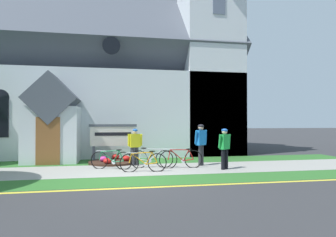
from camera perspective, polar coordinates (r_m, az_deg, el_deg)
The scene contains 16 objects.
ground at distance 13.46m, azimuth -8.63°, elevation -8.75°, with size 140.00×140.00×0.00m, color #333335.
sidewalk_slab at distance 11.41m, azimuth -11.73°, elevation -10.16°, with size 32.00×2.79×0.01m, color #99968E.
grass_verge at distance 9.27m, azimuth -12.11°, elevation -12.37°, with size 32.00×1.57×0.01m, color #2D6628.
church_lawn at distance 13.82m, azimuth -11.46°, elevation -8.51°, with size 24.00×2.09×0.01m, color #2D6628.
curb_paint_stripe at distance 8.35m, azimuth -12.33°, elevation -13.67°, with size 28.00×0.16×0.01m, color yellow.
church_building at distance 19.08m, azimuth -9.48°, elevation 7.15°, with size 15.36×10.76×12.20m.
church_sign at distance 13.79m, azimuth -10.97°, elevation -3.54°, with size 2.24×0.24×1.78m.
flower_bed at distance 13.33m, azimuth -11.00°, elevation -8.45°, with size 2.18×2.18×0.34m.
bicycle_yellow at distance 11.63m, azimuth -11.27°, elevation -8.15°, with size 1.65×0.63×0.82m.
bicycle_red at distance 10.82m, azimuth -4.94°, elevation -8.72°, with size 1.76×0.18×0.82m.
bicycle_silver at distance 11.80m, azimuth -3.32°, elevation -8.01°, with size 1.77×0.21×0.85m.
bicycle_blue at distance 11.68m, azimuth 2.64°, elevation -8.07°, with size 1.79×0.10×0.82m.
cyclist_in_green_jersey at distance 12.42m, azimuth -6.64°, elevation -5.14°, with size 0.63×0.32×1.60m.
cyclist_in_blue_jersey at distance 12.37m, azimuth 6.63°, elevation -4.50°, with size 0.61×0.50×1.79m.
cyclist_in_orange_jersey at distance 11.53m, azimuth 11.29°, elevation -5.37°, with size 0.58×0.46×1.62m.
roadside_conifer at distance 21.47m, azimuth 9.43°, elevation 8.54°, with size 3.18×3.18×8.58m.
Camera 1 is at (-0.36, -9.32, 1.87)m, focal length 30.35 mm.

